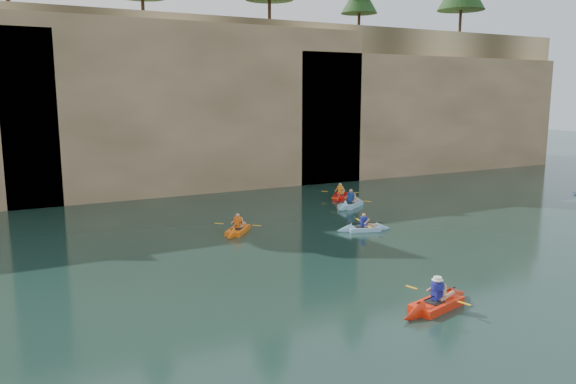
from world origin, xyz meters
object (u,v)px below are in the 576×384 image
kayaker_orange (238,230)px  kayaker_red_far (340,196)px  main_kayaker (436,303)px  kayaker_ltblue_near (364,228)px

kayaker_orange → kayaker_red_far: kayaker_red_far is taller
main_kayaker → kayaker_orange: bearing=83.8°
main_kayaker → kayaker_red_far: size_ratio=1.16×
kayaker_ltblue_near → kayaker_red_far: bearing=80.3°
kayaker_ltblue_near → kayaker_red_far: 8.56m
kayaker_orange → kayaker_ltblue_near: kayaker_orange is taller
kayaker_ltblue_near → kayaker_red_far: (3.66, 7.74, 0.01)m
kayaker_orange → kayaker_ltblue_near: (5.50, -2.52, -0.01)m
kayaker_orange → kayaker_ltblue_near: bearing=-74.1°
main_kayaker → kayaker_red_far: (7.43, 16.92, -0.02)m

